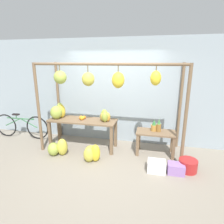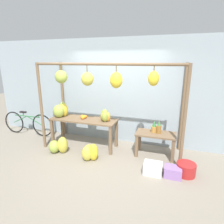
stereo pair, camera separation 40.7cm
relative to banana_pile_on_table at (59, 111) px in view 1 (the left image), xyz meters
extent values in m
plane|color=gray|center=(1.37, -0.67, -0.94)|extent=(20.00, 20.00, 0.00)
cube|color=#99A8B2|center=(1.37, 0.69, 0.46)|extent=(8.00, 0.08, 2.80)
cylinder|color=brown|center=(-0.32, -0.38, 0.15)|extent=(0.07, 0.07, 2.18)
cylinder|color=brown|center=(3.06, -0.38, 0.15)|extent=(0.07, 0.07, 2.18)
cylinder|color=brown|center=(-0.32, 0.60, 0.15)|extent=(0.07, 0.07, 2.18)
cylinder|color=brown|center=(3.06, 0.60, 0.15)|extent=(0.07, 0.07, 2.18)
cylinder|color=brown|center=(1.37, -0.38, 1.21)|extent=(3.38, 0.06, 0.06)
cylinder|color=brown|center=(0.32, -0.38, 1.12)|extent=(0.02, 0.02, 0.11)
ellipsoid|color=#9EB247|center=(0.32, -0.38, 0.91)|extent=(0.29, 0.26, 0.30)
cylinder|color=brown|center=(0.98, -0.38, 1.11)|extent=(0.02, 0.02, 0.14)
ellipsoid|color=gold|center=(0.98, -0.38, 0.89)|extent=(0.28, 0.25, 0.30)
cylinder|color=brown|center=(1.65, -0.38, 1.11)|extent=(0.02, 0.02, 0.12)
ellipsoid|color=yellow|center=(1.65, -0.38, 0.88)|extent=(0.27, 0.24, 0.34)
cylinder|color=brown|center=(2.41, -0.38, 1.13)|extent=(0.02, 0.02, 0.09)
ellipsoid|color=yellow|center=(2.41, -0.38, 0.94)|extent=(0.22, 0.19, 0.30)
cube|color=brown|center=(0.65, 0.01, -0.20)|extent=(1.74, 0.58, 0.04)
cube|color=brown|center=(-0.17, -0.23, -0.58)|extent=(0.07, 0.07, 0.72)
cube|color=brown|center=(1.47, -0.23, -0.58)|extent=(0.07, 0.07, 0.72)
cube|color=brown|center=(-0.17, 0.25, -0.58)|extent=(0.07, 0.07, 0.72)
cube|color=brown|center=(1.47, 0.25, -0.58)|extent=(0.07, 0.07, 0.72)
cube|color=brown|center=(2.50, 0.06, -0.38)|extent=(0.92, 0.48, 0.04)
cube|color=brown|center=(2.09, -0.13, -0.67)|extent=(0.07, 0.07, 0.54)
cube|color=brown|center=(2.91, -0.13, -0.67)|extent=(0.07, 0.07, 0.54)
cube|color=brown|center=(2.09, 0.25, -0.67)|extent=(0.07, 0.07, 0.54)
cube|color=brown|center=(2.91, 0.25, -0.67)|extent=(0.07, 0.07, 0.54)
ellipsoid|color=gold|center=(0.05, 0.05, 0.00)|extent=(0.28, 0.27, 0.36)
ellipsoid|color=#9EB247|center=(-0.01, 0.10, 0.01)|extent=(0.26, 0.24, 0.39)
ellipsoid|color=#9EB247|center=(-0.02, -0.08, -0.01)|extent=(0.40, 0.39, 0.34)
sphere|color=orange|center=(0.60, 0.02, -0.14)|extent=(0.08, 0.08, 0.08)
sphere|color=orange|center=(0.65, -0.04, -0.14)|extent=(0.09, 0.09, 0.09)
sphere|color=orange|center=(0.66, 0.04, -0.13)|extent=(0.09, 0.09, 0.09)
sphere|color=orange|center=(0.65, 0.02, -0.14)|extent=(0.07, 0.07, 0.07)
sphere|color=orange|center=(0.68, 0.07, -0.14)|extent=(0.09, 0.09, 0.09)
sphere|color=orange|center=(0.64, 0.01, -0.14)|extent=(0.08, 0.08, 0.08)
sphere|color=orange|center=(0.60, 0.05, -0.13)|extent=(0.09, 0.09, 0.09)
cylinder|color=olive|center=(2.55, 0.08, -0.27)|extent=(0.11, 0.11, 0.19)
cone|color=#428442|center=(2.55, 0.08, -0.11)|extent=(0.08, 0.08, 0.13)
cylinder|color=#B27F38|center=(2.44, 0.10, -0.29)|extent=(0.14, 0.14, 0.15)
cone|color=#337538|center=(2.44, 0.10, -0.15)|extent=(0.10, 0.10, 0.14)
ellipsoid|color=gold|center=(0.32, -0.52, -0.73)|extent=(0.34, 0.33, 0.42)
ellipsoid|color=#9EB247|center=(0.11, -0.57, -0.78)|extent=(0.38, 0.39, 0.32)
ellipsoid|color=yellow|center=(1.19, -0.62, -0.74)|extent=(0.28, 0.27, 0.41)
ellipsoid|color=gold|center=(1.05, -0.54, -0.77)|extent=(0.39, 0.38, 0.34)
ellipsoid|color=gold|center=(1.05, -0.67, -0.77)|extent=(0.31, 0.30, 0.35)
cube|color=silver|center=(2.54, -0.72, -0.83)|extent=(0.37, 0.28, 0.23)
cylinder|color=#AD2323|center=(3.17, -0.55, -0.82)|extent=(0.38, 0.38, 0.25)
torus|color=black|center=(-1.88, 0.19, -0.60)|extent=(0.69, 0.05, 0.69)
torus|color=black|center=(-0.84, 0.21, -0.60)|extent=(0.69, 0.05, 0.69)
cylinder|color=#337042|center=(-1.36, 0.20, -0.35)|extent=(0.89, 0.05, 0.03)
cylinder|color=#337042|center=(-1.62, 0.19, -0.48)|extent=(0.53, 0.04, 0.27)
cylinder|color=#337042|center=(-1.10, 0.21, -0.48)|extent=(0.53, 0.04, 0.27)
cylinder|color=#337042|center=(-1.49, 0.20, -0.30)|extent=(0.02, 0.02, 0.10)
cube|color=black|center=(-1.49, 0.20, -0.23)|extent=(0.20, 0.08, 0.04)
cylinder|color=#337042|center=(-0.95, 0.21, -0.30)|extent=(0.02, 0.02, 0.10)
ellipsoid|color=#B2993D|center=(1.19, 0.02, -0.07)|extent=(0.17, 0.19, 0.22)
ellipsoid|color=gold|center=(1.31, 0.01, -0.06)|extent=(0.17, 0.16, 0.23)
ellipsoid|color=#93A33D|center=(1.22, 0.05, -0.03)|extent=(0.18, 0.16, 0.29)
ellipsoid|color=#93A33D|center=(1.26, -0.04, -0.05)|extent=(0.21, 0.22, 0.25)
cube|color=#9970B7|center=(2.92, -0.70, -0.84)|extent=(0.33, 0.25, 0.21)
camera|label=1|loc=(2.42, -4.26, 1.28)|focal=30.00mm
camera|label=2|loc=(2.81, -4.15, 1.28)|focal=30.00mm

